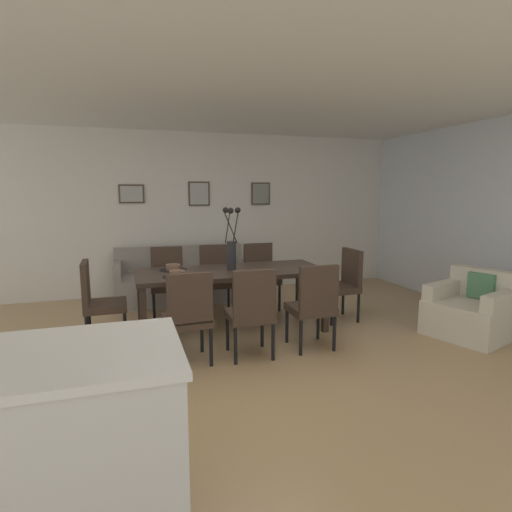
% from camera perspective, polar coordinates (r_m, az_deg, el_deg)
% --- Properties ---
extents(ground_plane, '(9.00, 9.00, 0.00)m').
position_cam_1_polar(ground_plane, '(4.08, -1.65, -15.04)').
color(ground_plane, tan).
extents(back_wall_panel, '(9.00, 0.10, 2.60)m').
position_cam_1_polar(back_wall_panel, '(6.92, -9.18, 5.83)').
color(back_wall_panel, white).
rests_on(back_wall_panel, ground).
extents(ceiling_panel, '(9.00, 7.20, 0.08)m').
position_cam_1_polar(ceiling_panel, '(4.23, -3.44, 22.33)').
color(ceiling_panel, white).
extents(dining_table, '(2.20, 0.90, 0.74)m').
position_cam_1_polar(dining_table, '(4.90, -3.38, -2.72)').
color(dining_table, '#33261E').
rests_on(dining_table, ground).
extents(dining_chair_near_left, '(0.46, 0.46, 0.92)m').
position_cam_1_polar(dining_chair_near_left, '(4.01, -9.36, -7.81)').
color(dining_chair_near_left, '#3D2D23').
rests_on(dining_chair_near_left, ground).
extents(dining_chair_near_right, '(0.47, 0.47, 0.92)m').
position_cam_1_polar(dining_chair_near_right, '(5.64, -12.10, -3.01)').
color(dining_chair_near_right, '#3D2D23').
rests_on(dining_chair_near_right, ground).
extents(dining_chair_far_left, '(0.46, 0.46, 0.92)m').
position_cam_1_polar(dining_chair_far_left, '(4.11, -0.63, -7.28)').
color(dining_chair_far_left, '#3D2D23').
rests_on(dining_chair_far_left, ground).
extents(dining_chair_far_right, '(0.47, 0.47, 0.92)m').
position_cam_1_polar(dining_chair_far_right, '(5.73, -5.54, -2.66)').
color(dining_chair_far_right, '#3D2D23').
rests_on(dining_chair_far_right, ground).
extents(dining_chair_mid_left, '(0.44, 0.44, 0.92)m').
position_cam_1_polar(dining_chair_mid_left, '(4.37, 7.98, -6.36)').
color(dining_chair_mid_left, '#3D2D23').
rests_on(dining_chair_mid_left, ground).
extents(dining_chair_mid_right, '(0.44, 0.44, 0.92)m').
position_cam_1_polar(dining_chair_mid_right, '(5.89, 0.62, -2.31)').
color(dining_chair_mid_right, '#3D2D23').
rests_on(dining_chair_mid_right, ground).
extents(dining_chair_head_west, '(0.45, 0.45, 0.92)m').
position_cam_1_polar(dining_chair_head_west, '(4.81, -21.01, -5.46)').
color(dining_chair_head_west, '#3D2D23').
rests_on(dining_chair_head_west, ground).
extents(dining_chair_head_east, '(0.45, 0.45, 0.92)m').
position_cam_1_polar(dining_chair_head_east, '(5.47, 12.01, -3.38)').
color(dining_chair_head_east, '#3D2D23').
rests_on(dining_chair_head_east, ground).
extents(centerpiece_vase, '(0.21, 0.23, 0.73)m').
position_cam_1_polar(centerpiece_vase, '(4.84, -3.41, 1.38)').
color(centerpiece_vase, '#232326').
rests_on(centerpiece_vase, dining_table).
extents(placemat_near_left, '(0.32, 0.32, 0.01)m').
position_cam_1_polar(placemat_near_left, '(4.57, -10.80, -2.77)').
color(placemat_near_left, black).
rests_on(placemat_near_left, dining_table).
extents(bowl_near_left, '(0.17, 0.17, 0.07)m').
position_cam_1_polar(bowl_near_left, '(4.56, -10.81, -2.32)').
color(bowl_near_left, brown).
rests_on(bowl_near_left, dining_table).
extents(placemat_near_right, '(0.32, 0.32, 0.01)m').
position_cam_1_polar(placemat_near_right, '(4.97, -11.37, -1.86)').
color(placemat_near_right, black).
rests_on(placemat_near_right, dining_table).
extents(bowl_near_right, '(0.17, 0.17, 0.07)m').
position_cam_1_polar(bowl_near_right, '(4.96, -11.38, -1.44)').
color(bowl_near_right, brown).
rests_on(bowl_near_right, dining_table).
extents(sofa, '(2.00, 0.84, 0.80)m').
position_cam_1_polar(sofa, '(6.49, -10.04, -3.50)').
color(sofa, gray).
rests_on(sofa, ground).
extents(armchair, '(1.01, 1.01, 0.75)m').
position_cam_1_polar(armchair, '(5.43, 27.65, -6.75)').
color(armchair, beige).
rests_on(armchair, ground).
extents(kitchen_island, '(1.48, 0.80, 0.92)m').
position_cam_1_polar(kitchen_island, '(2.38, -29.53, -22.39)').
color(kitchen_island, silver).
rests_on(kitchen_island, ground).
extents(framed_picture_left, '(0.38, 0.03, 0.29)m').
position_cam_1_polar(framed_picture_left, '(6.77, -16.80, 8.21)').
color(framed_picture_left, '#473828').
extents(framed_picture_center, '(0.35, 0.03, 0.39)m').
position_cam_1_polar(framed_picture_center, '(6.87, -7.86, 8.50)').
color(framed_picture_center, '#473828').
extents(framed_picture_right, '(0.33, 0.03, 0.38)m').
position_cam_1_polar(framed_picture_right, '(7.13, 0.64, 8.59)').
color(framed_picture_right, '#473828').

